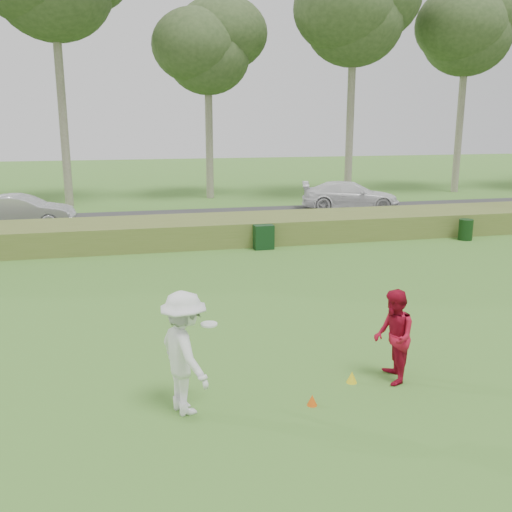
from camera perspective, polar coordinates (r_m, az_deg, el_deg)
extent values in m
plane|color=#3B7426|center=(11.00, 4.88, -11.41)|extent=(120.00, 120.00, 0.00)
cube|color=#556829|center=(22.09, -4.77, 2.58)|extent=(80.00, 3.00, 0.90)
cube|color=#2D2D2D|center=(27.04, -6.34, 3.66)|extent=(80.00, 6.00, 0.06)
cylinder|color=gray|center=(32.73, -19.16, 18.30)|extent=(0.44, 0.44, 15.50)
cylinder|color=gray|center=(34.37, -4.77, 15.36)|extent=(0.44, 0.44, 11.50)
ellipsoid|color=#334824|center=(34.58, -4.87, 20.12)|extent=(6.24, 6.24, 5.28)
cylinder|color=gray|center=(34.65, 9.55, 17.28)|extent=(0.44, 0.44, 14.00)
ellipsoid|color=#334824|center=(35.06, 9.79, 22.99)|extent=(7.28, 7.28, 6.16)
cylinder|color=gray|center=(39.48, 19.98, 15.83)|extent=(0.44, 0.44, 13.50)
ellipsoid|color=#334824|center=(39.81, 20.40, 20.68)|extent=(7.02, 7.02, 5.94)
imported|color=white|center=(9.25, -7.16, -9.59)|extent=(1.14, 1.48, 2.02)
cylinder|color=white|center=(9.13, -4.73, -6.82)|extent=(0.27, 0.27, 0.03)
imported|color=#A40E27|center=(10.54, 13.60, -7.85)|extent=(0.82, 0.96, 1.71)
cone|color=#E8550C|center=(9.78, 5.63, -14.14)|extent=(0.17, 0.17, 0.19)
cone|color=yellow|center=(10.63, 9.56, -11.85)|extent=(0.19, 0.19, 0.21)
cube|color=#113316|center=(20.77, 0.77, 1.91)|extent=(0.71, 0.45, 0.89)
cylinder|color=black|center=(23.83, 20.22, 2.49)|extent=(0.62, 0.62, 0.82)
imported|color=#BBBBBF|center=(26.42, -22.39, 4.13)|extent=(4.46, 1.91, 1.43)
imported|color=white|center=(29.95, 9.41, 5.97)|extent=(5.34, 3.38, 1.44)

